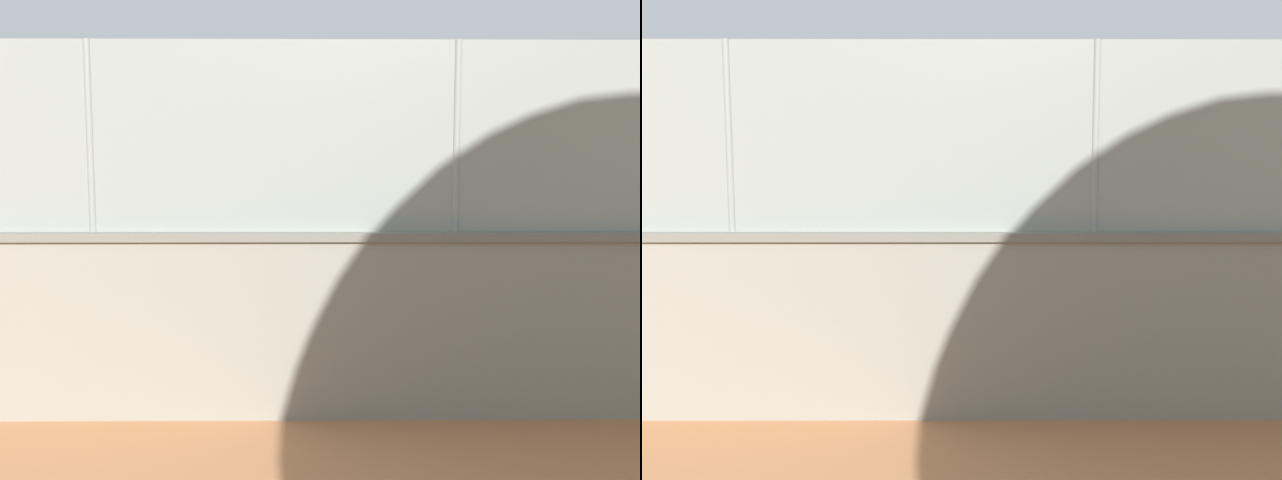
{
  "view_description": "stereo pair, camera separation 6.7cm",
  "coord_description": "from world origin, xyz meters",
  "views": [
    {
      "loc": [
        -1.07,
        17.12,
        2.22
      ],
      "look_at": [
        -1.46,
        7.03,
        1.19
      ],
      "focal_mm": 35.06,
      "sensor_mm": 36.0,
      "label": 1
    },
    {
      "loc": [
        -1.14,
        17.12,
        2.22
      ],
      "look_at": [
        -1.46,
        7.03,
        1.19
      ],
      "focal_mm": 35.06,
      "sensor_mm": 36.0,
      "label": 2
    }
  ],
  "objects": [
    {
      "name": "fence_panel_on_wall",
      "position": [
        -2.51,
        11.52,
        2.57
      ],
      "size": [
        32.73,
        1.0,
        1.7
      ],
      "color": "gray",
      "rests_on": "perimeter_wall"
    },
    {
      "name": "player_crossing_court",
      "position": [
        -1.5,
        6.7,
        0.97
      ],
      "size": [
        1.26,
        0.77,
        1.64
      ],
      "color": "black",
      "rests_on": "ground_plane"
    },
    {
      "name": "player_near_wall_returning",
      "position": [
        -5.48,
        4.15,
        0.86
      ],
      "size": [
        0.68,
        1.14,
        1.47
      ],
      "color": "black",
      "rests_on": "ground_plane"
    },
    {
      "name": "ground_plane",
      "position": [
        0.0,
        0.0,
        0.0
      ],
      "size": [
        260.0,
        260.0,
        0.0
      ],
      "primitive_type": "plane",
      "color": "#B27247"
    },
    {
      "name": "player_foreground_swinging",
      "position": [
        3.94,
        1.46,
        0.94
      ],
      "size": [
        1.18,
        0.73,
        1.59
      ],
      "color": "black",
      "rests_on": "ground_plane"
    },
    {
      "name": "perimeter_wall",
      "position": [
        -2.51,
        11.52,
        0.87
      ],
      "size": [
        33.34,
        1.28,
        1.72
      ],
      "color": "gray",
      "rests_on": "ground_plane"
    },
    {
      "name": "sports_ball",
      "position": [
        -1.05,
        7.68,
        1.23
      ],
      "size": [
        0.13,
        0.13,
        0.13
      ],
      "primitive_type": "sphere",
      "color": "yellow"
    }
  ]
}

